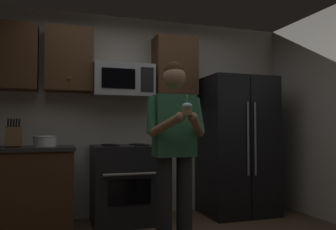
{
  "coord_description": "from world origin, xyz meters",
  "views": [
    {
      "loc": [
        -0.93,
        -2.76,
        1.12
      ],
      "look_at": [
        0.06,
        0.31,
        1.25
      ],
      "focal_mm": 36.83,
      "sensor_mm": 36.0,
      "label": 1
    }
  ],
  "objects_px": {
    "knife_block": "(14,137)",
    "person": "(175,142)",
    "bowl_large_white": "(45,141)",
    "refrigerator": "(237,145)",
    "microwave": "(123,81)",
    "cupcake": "(187,109)",
    "oven_range": "(124,184)"
  },
  "relations": [
    {
      "from": "knife_block",
      "to": "person",
      "type": "bearing_deg",
      "value": -34.58
    },
    {
      "from": "knife_block",
      "to": "bowl_large_white",
      "type": "height_order",
      "value": "knife_block"
    },
    {
      "from": "bowl_large_white",
      "to": "person",
      "type": "bearing_deg",
      "value": -42.71
    },
    {
      "from": "refrigerator",
      "to": "person",
      "type": "bearing_deg",
      "value": -140.15
    },
    {
      "from": "bowl_large_white",
      "to": "person",
      "type": "distance_m",
      "value": 1.61
    },
    {
      "from": "microwave",
      "to": "refrigerator",
      "type": "relative_size",
      "value": 0.41
    },
    {
      "from": "microwave",
      "to": "person",
      "type": "relative_size",
      "value": 0.42
    },
    {
      "from": "refrigerator",
      "to": "cupcake",
      "type": "xyz_separation_m",
      "value": [
        -1.23,
        -1.35,
        0.39
      ]
    },
    {
      "from": "microwave",
      "to": "cupcake",
      "type": "height_order",
      "value": "microwave"
    },
    {
      "from": "refrigerator",
      "to": "cupcake",
      "type": "distance_m",
      "value": 1.87
    },
    {
      "from": "microwave",
      "to": "oven_range",
      "type": "bearing_deg",
      "value": -90.02
    },
    {
      "from": "knife_block",
      "to": "bowl_large_white",
      "type": "relative_size",
      "value": 1.22
    },
    {
      "from": "oven_range",
      "to": "microwave",
      "type": "height_order",
      "value": "microwave"
    },
    {
      "from": "microwave",
      "to": "knife_block",
      "type": "xyz_separation_m",
      "value": [
        -1.23,
        -0.15,
        -0.68
      ]
    },
    {
      "from": "microwave",
      "to": "cupcake",
      "type": "bearing_deg",
      "value": -79.78
    },
    {
      "from": "oven_range",
      "to": "knife_block",
      "type": "height_order",
      "value": "knife_block"
    },
    {
      "from": "bowl_large_white",
      "to": "oven_range",
      "type": "bearing_deg",
      "value": -1.62
    },
    {
      "from": "oven_range",
      "to": "cupcake",
      "type": "distance_m",
      "value": 1.64
    },
    {
      "from": "microwave",
      "to": "refrigerator",
      "type": "distance_m",
      "value": 1.72
    },
    {
      "from": "person",
      "to": "knife_block",
      "type": "bearing_deg",
      "value": 145.42
    },
    {
      "from": "bowl_large_white",
      "to": "knife_block",
      "type": "bearing_deg",
      "value": -170.22
    },
    {
      "from": "knife_block",
      "to": "cupcake",
      "type": "relative_size",
      "value": 1.84
    },
    {
      "from": "oven_range",
      "to": "bowl_large_white",
      "type": "height_order",
      "value": "bowl_large_white"
    },
    {
      "from": "refrigerator",
      "to": "bowl_large_white",
      "type": "xyz_separation_m",
      "value": [
        -2.41,
        0.06,
        0.08
      ]
    },
    {
      "from": "cupcake",
      "to": "oven_range",
      "type": "bearing_deg",
      "value": 101.08
    },
    {
      "from": "bowl_large_white",
      "to": "person",
      "type": "xyz_separation_m",
      "value": [
        1.18,
        -1.09,
        0.01
      ]
    },
    {
      "from": "refrigerator",
      "to": "cupcake",
      "type": "height_order",
      "value": "refrigerator"
    },
    {
      "from": "oven_range",
      "to": "person",
      "type": "distance_m",
      "value": 1.22
    },
    {
      "from": "oven_range",
      "to": "microwave",
      "type": "xyz_separation_m",
      "value": [
        0.0,
        0.12,
        1.26
      ]
    },
    {
      "from": "microwave",
      "to": "knife_block",
      "type": "relative_size",
      "value": 2.31
    },
    {
      "from": "refrigerator",
      "to": "bowl_large_white",
      "type": "relative_size",
      "value": 6.88
    },
    {
      "from": "oven_range",
      "to": "bowl_large_white",
      "type": "bearing_deg",
      "value": 178.38
    }
  ]
}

